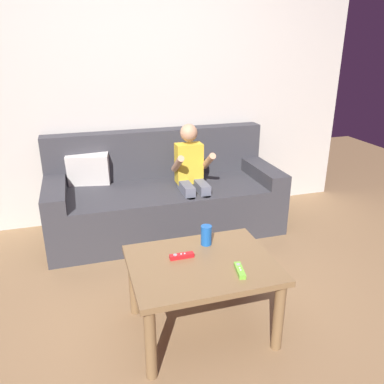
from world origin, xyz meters
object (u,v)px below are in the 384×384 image
at_px(game_remote_red_center, 182,256).
at_px(coffee_table, 202,274).
at_px(game_remote_lime_near_edge, 240,270).
at_px(person_seated_on_couch, 192,174).
at_px(soda_can, 206,235).
at_px(couch, 163,198).

bearing_deg(game_remote_red_center, coffee_table, -38.38).
relative_size(coffee_table, game_remote_lime_near_edge, 5.61).
xyz_separation_m(person_seated_on_couch, coffee_table, (-0.30, -1.21, -0.17)).
relative_size(game_remote_red_center, soda_can, 1.15).
distance_m(coffee_table, game_remote_lime_near_edge, 0.24).
height_order(couch, person_seated_on_couch, person_seated_on_couch).
xyz_separation_m(person_seated_on_couch, game_remote_lime_near_edge, (-0.14, -1.36, -0.08)).
distance_m(game_remote_lime_near_edge, soda_can, 0.36).
relative_size(couch, game_remote_red_center, 14.33).
height_order(coffee_table, soda_can, soda_can).
xyz_separation_m(coffee_table, soda_can, (0.09, 0.19, 0.14)).
bearing_deg(person_seated_on_couch, soda_can, -101.99).
distance_m(game_remote_lime_near_edge, game_remote_red_center, 0.35).
xyz_separation_m(person_seated_on_couch, game_remote_red_center, (-0.40, -1.13, -0.08)).
relative_size(person_seated_on_couch, game_remote_red_center, 6.91).
height_order(couch, coffee_table, couch).
distance_m(couch, game_remote_lime_near_edge, 1.56).
bearing_deg(game_remote_red_center, soda_can, 31.03).
distance_m(coffee_table, soda_can, 0.25).
height_order(game_remote_lime_near_edge, soda_can, soda_can).
bearing_deg(person_seated_on_couch, couch, 139.48).
xyz_separation_m(person_seated_on_couch, soda_can, (-0.22, -1.02, -0.04)).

